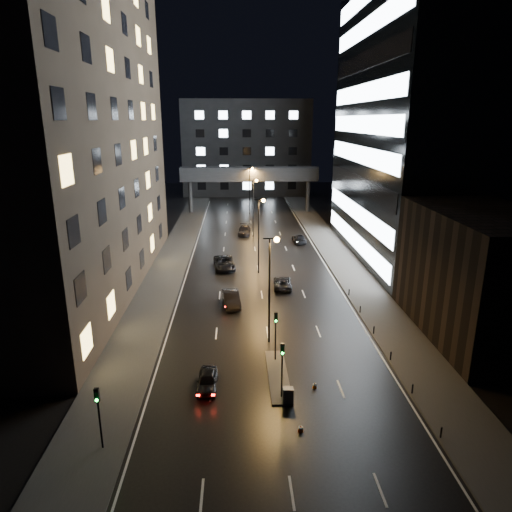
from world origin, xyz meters
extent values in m
plane|color=black|center=(0.00, 40.00, 0.00)|extent=(160.00, 160.00, 0.00)
cube|color=#383533|center=(-12.50, 35.00, 0.07)|extent=(5.00, 110.00, 0.15)
cube|color=#383533|center=(12.50, 35.00, 0.07)|extent=(5.00, 110.00, 0.15)
cube|color=#2D2319|center=(-22.50, 24.00, 20.00)|extent=(15.00, 48.00, 40.00)
cube|color=black|center=(20.00, 9.00, 6.00)|extent=(10.00, 18.00, 12.00)
cube|color=black|center=(25.00, 36.00, 22.50)|extent=(20.00, 36.00, 45.00)
cube|color=#333335|center=(0.00, 98.00, 12.50)|extent=(34.00, 14.00, 25.00)
cube|color=#333335|center=(0.00, 70.00, 8.50)|extent=(30.00, 3.00, 3.00)
cylinder|color=#333335|center=(-13.00, 70.00, 3.50)|extent=(0.80, 0.80, 7.00)
cylinder|color=#333335|center=(13.00, 70.00, 3.50)|extent=(0.80, 0.80, 7.00)
cube|color=#383533|center=(0.30, 2.00, 0.07)|extent=(1.60, 8.00, 0.15)
cylinder|color=black|center=(0.30, 4.50, 1.90)|extent=(0.12, 0.12, 3.50)
cube|color=black|center=(0.30, 4.50, 4.10)|extent=(0.28, 0.22, 0.90)
sphere|color=#0CFF33|center=(0.30, 4.36, 3.82)|extent=(0.18, 0.18, 0.18)
cylinder|color=black|center=(0.30, -1.00, 1.90)|extent=(0.12, 0.12, 3.50)
cube|color=black|center=(0.30, -1.00, 4.10)|extent=(0.28, 0.22, 0.90)
sphere|color=#0CFF33|center=(0.30, -1.14, 3.82)|extent=(0.18, 0.18, 0.18)
cylinder|color=black|center=(-11.50, -6.00, 1.75)|extent=(0.12, 0.12, 3.50)
cube|color=black|center=(-11.50, -6.00, 3.95)|extent=(0.28, 0.22, 0.90)
sphere|color=#0CFF33|center=(-11.50, -6.14, 3.67)|extent=(0.18, 0.18, 0.18)
cylinder|color=black|center=(10.20, -6.00, 0.45)|extent=(0.12, 0.12, 0.90)
cylinder|color=black|center=(10.20, -1.00, 0.45)|extent=(0.12, 0.12, 0.90)
cylinder|color=black|center=(10.20, 4.00, 0.45)|extent=(0.12, 0.12, 0.90)
cylinder|color=black|center=(10.20, 9.00, 0.45)|extent=(0.12, 0.12, 0.90)
cylinder|color=black|center=(10.20, 14.00, 0.45)|extent=(0.12, 0.12, 0.90)
cylinder|color=black|center=(10.20, 19.00, 0.45)|extent=(0.12, 0.12, 0.90)
cylinder|color=black|center=(0.00, 8.00, 5.00)|extent=(0.18, 0.18, 10.00)
cylinder|color=black|center=(0.00, 8.00, 10.00)|extent=(1.20, 0.12, 0.12)
sphere|color=#FF9E38|center=(0.60, 8.00, 9.90)|extent=(0.50, 0.50, 0.50)
cylinder|color=black|center=(0.00, 28.00, 5.00)|extent=(0.18, 0.18, 10.00)
cylinder|color=black|center=(0.00, 28.00, 10.00)|extent=(1.20, 0.12, 0.12)
sphere|color=#FF9E38|center=(0.60, 28.00, 9.90)|extent=(0.50, 0.50, 0.50)
cylinder|color=black|center=(0.00, 48.00, 5.00)|extent=(0.18, 0.18, 10.00)
cylinder|color=black|center=(0.00, 48.00, 10.00)|extent=(1.20, 0.12, 0.12)
sphere|color=#FF9E38|center=(0.60, 48.00, 9.90)|extent=(0.50, 0.50, 0.50)
cylinder|color=black|center=(0.00, 68.00, 5.00)|extent=(0.18, 0.18, 10.00)
cylinder|color=black|center=(0.00, 68.00, 10.00)|extent=(1.20, 0.12, 0.12)
sphere|color=#FF9E38|center=(0.60, 68.00, 9.90)|extent=(0.50, 0.50, 0.50)
imported|color=black|center=(-5.30, 0.64, 0.65)|extent=(1.58, 3.83, 1.30)
imported|color=black|center=(-3.59, 16.94, 0.81)|extent=(2.28, 5.06, 1.61)
imported|color=black|center=(-4.67, 30.12, 0.81)|extent=(3.37, 6.14, 1.63)
imported|color=black|center=(-1.50, 49.60, 0.76)|extent=(2.50, 5.39, 1.53)
imported|color=black|center=(2.68, 22.28, 0.64)|extent=(2.38, 4.71, 1.28)
imported|color=black|center=(7.58, 43.54, 0.68)|extent=(2.14, 4.76, 1.36)
cube|color=#515153|center=(0.70, -1.70, 0.72)|extent=(0.77, 0.56, 1.14)
cone|color=#E25C0B|center=(3.00, 0.23, 0.25)|extent=(0.37, 0.37, 0.51)
cone|color=#FF5D0D|center=(1.21, -4.82, 0.24)|extent=(0.46, 0.46, 0.48)
camera|label=1|loc=(-2.88, -30.44, 19.99)|focal=32.00mm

